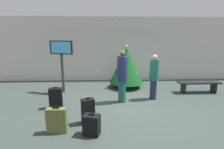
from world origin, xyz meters
The scene contains 11 objects.
ground_plane centered at (0.00, 0.00, 0.00)m, with size 16.00×16.00×0.00m, color #38423D.
back_wall centered at (0.00, 3.73, 1.71)m, with size 16.00×0.20×3.42m, color beige.
holiday_tree centered at (0.24, 2.24, 1.07)m, with size 1.59×1.59×2.02m.
flight_info_kiosk centered at (-2.59, 1.61, 1.59)m, with size 1.01×0.43×2.22m.
waiting_bench centered at (3.28, 1.30, 0.37)m, with size 1.80×0.44×0.48m.
traveller_0 centered at (-0.15, 0.35, 1.00)m, with size 0.40×0.40×1.90m.
traveller_1 centered at (1.09, 0.60, 0.91)m, with size 0.46×0.46×1.72m.
suitcase_0 centered at (-1.96, -1.64, 0.32)m, with size 0.48×0.18×0.68m.
suitcase_1 centered at (-2.42, -0.11, 0.35)m, with size 0.45×0.30×0.73m.
suitcase_2 centered at (-1.24, -1.19, 0.35)m, with size 0.40×0.33×0.74m.
suitcase_3 centered at (-1.09, -1.78, 0.26)m, with size 0.45×0.36×0.55m.
Camera 1 is at (-0.75, -5.47, 2.31)m, focal length 26.69 mm.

